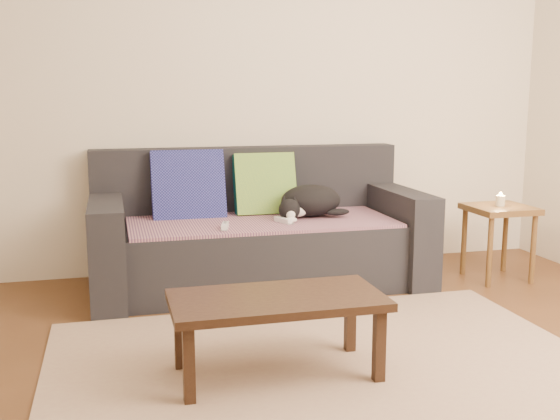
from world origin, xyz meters
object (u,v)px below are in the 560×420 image
at_px(cat, 309,202).
at_px(coffee_table, 277,306).
at_px(wii_remote_a, 225,226).
at_px(wii_remote_b, 283,220).
at_px(sofa, 258,237).
at_px(side_table, 499,219).

relative_size(cat, coffee_table, 0.52).
height_order(wii_remote_a, wii_remote_b, same).
bearing_deg(sofa, coffee_table, -99.44).
bearing_deg(wii_remote_a, wii_remote_b, -62.79).
relative_size(side_table, coffee_table, 0.54).
relative_size(cat, wii_remote_a, 3.17).
height_order(cat, wii_remote_b, cat).
height_order(sofa, cat, sofa).
height_order(sofa, coffee_table, sofa).
xyz_separation_m(wii_remote_a, side_table, (1.84, 0.00, -0.05)).
bearing_deg(sofa, wii_remote_b, -62.26).
distance_m(cat, coffee_table, 1.50).
height_order(wii_remote_a, side_table, side_table).
distance_m(cat, side_table, 1.28).
height_order(cat, wii_remote_a, cat).
height_order(sofa, wii_remote_b, sofa).
distance_m(wii_remote_b, coffee_table, 1.28).
xyz_separation_m(cat, wii_remote_a, (-0.59, -0.24, -0.08)).
bearing_deg(side_table, wii_remote_b, 176.62).
distance_m(sofa, wii_remote_a, 0.43).
height_order(wii_remote_a, coffee_table, wii_remote_a).
relative_size(wii_remote_a, coffee_table, 0.16).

